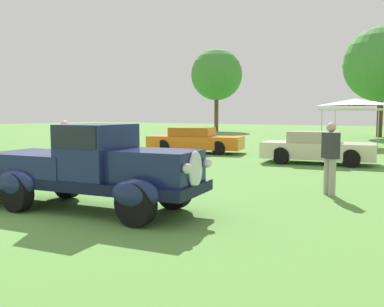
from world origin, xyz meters
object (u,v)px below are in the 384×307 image
feature_pickup_truck (94,167)px  show_car_cream (317,148)px  spectator_by_row (65,146)px  show_car_orange (195,140)px  spectator_near_truck (330,156)px  canopy_tent_left_field (356,104)px

feature_pickup_truck → show_car_cream: 10.23m
feature_pickup_truck → spectator_by_row: feature_pickup_truck is taller
feature_pickup_truck → show_car_orange: 12.34m
spectator_near_truck → spectator_by_row: same height
show_car_cream → spectator_by_row: (-5.43, -7.40, 0.31)m
show_car_orange → show_car_cream: (6.24, -1.24, -0.00)m
spectator_near_truck → spectator_by_row: bearing=-169.7°
show_car_orange → show_car_cream: 6.36m
spectator_near_truck → canopy_tent_left_field: 15.35m
spectator_near_truck → canopy_tent_left_field: (-2.55, 15.06, 1.51)m
feature_pickup_truck → canopy_tent_left_field: 19.23m
show_car_orange → spectator_near_truck: (8.29, -7.28, 0.31)m
feature_pickup_truck → spectator_near_truck: feature_pickup_truck is taller
show_car_cream → spectator_by_row: spectator_by_row is taller
show_car_orange → canopy_tent_left_field: bearing=53.6°
show_car_cream → feature_pickup_truck: bearing=-98.1°
show_car_orange → spectator_near_truck: bearing=-41.3°
feature_pickup_truck → canopy_tent_left_field: (0.95, 19.15, 1.55)m
feature_pickup_truck → spectator_near_truck: 5.38m
feature_pickup_truck → spectator_by_row: (-3.98, 2.73, 0.04)m
spectator_near_truck → show_car_orange: bearing=138.7°
show_car_cream → canopy_tent_left_field: size_ratio=1.34×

